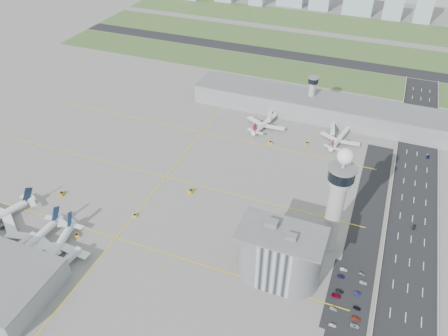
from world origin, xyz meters
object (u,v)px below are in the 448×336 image
at_px(car_lot_6, 355,326).
at_px(car_lot_8, 357,308).
at_px(car_lot_3, 340,291).
at_px(car_lot_10, 363,283).
at_px(tug_1, 77,235).
at_px(car_lot_4, 341,276).
at_px(car_lot_9, 357,293).
at_px(airplane_near_b, 31,239).
at_px(airplane_far_a, 266,120).
at_px(tug_0, 62,193).
at_px(car_lot_5, 344,269).
at_px(tug_3, 191,191).
at_px(tug_5, 307,143).
at_px(secondary_tower, 312,92).
at_px(car_hw_1, 414,227).
at_px(jet_bridge_near_2, 60,268).
at_px(tug_2, 135,215).
at_px(jet_bridge_far_0, 270,114).
at_px(admin_building, 279,255).
at_px(car_lot_0, 333,325).
at_px(car_lot_1, 334,309).
at_px(car_hw_2, 428,157).
at_px(control_tower, 337,197).
at_px(car_lot_2, 336,296).
at_px(jet_bridge_near_1, 14,252).
at_px(car_lot_11, 362,274).
at_px(tug_4, 270,143).
at_px(jet_bridge_far_1, 332,125).
at_px(car_lot_7, 356,319).
at_px(car_hw_4, 411,112).
at_px(airplane_near_c, 55,247).

distance_m(car_lot_6, car_lot_8, 10.07).
distance_m(car_lot_3, car_lot_10, 14.08).
relative_size(tug_1, car_lot_4, 0.90).
relative_size(car_lot_4, car_lot_9, 1.01).
relative_size(airplane_near_b, airplane_far_a, 1.15).
bearing_deg(tug_0, car_lot_5, 172.24).
height_order(tug_3, tug_5, tug_3).
distance_m(airplane_near_b, tug_1, 23.90).
xyz_separation_m(secondary_tower, car_hw_1, (85.97, -109.90, -18.15)).
distance_m(jet_bridge_near_2, tug_2, 52.35).
bearing_deg(jet_bridge_far_0, admin_building, 7.99).
distance_m(car_lot_0, car_lot_1, 9.02).
bearing_deg(airplane_near_b, car_lot_3, 104.91).
bearing_deg(car_hw_2, car_lot_5, -100.32).
bearing_deg(control_tower, car_lot_6, -64.89).
bearing_deg(car_hw_2, car_lot_1, -97.68).
height_order(airplane_near_b, car_lot_10, airplane_near_b).
relative_size(car_lot_1, car_lot_2, 0.80).
relative_size(jet_bridge_near_1, car_lot_4, 3.97).
xyz_separation_m(car_lot_0, car_lot_4, (-1.03, 29.88, -0.02)).
bearing_deg(car_lot_3, tug_1, 96.87).
bearing_deg(car_lot_0, car_lot_11, -14.34).
distance_m(admin_building, tug_4, 123.22).
bearing_deg(tug_4, jet_bridge_near_2, 33.79).
distance_m(admin_building, car_lot_1, 35.49).
distance_m(secondary_tower, tug_2, 175.73).
xyz_separation_m(secondary_tower, tug_4, (-16.59, -55.86, -17.82)).
bearing_deg(jet_bridge_far_0, jet_bridge_far_1, 80.00).
height_order(control_tower, car_hw_2, control_tower).
relative_size(jet_bridge_near_1, jet_bridge_far_1, 1.00).
bearing_deg(jet_bridge_far_0, car_lot_7, 18.86).
bearing_deg(control_tower, tug_5, 109.21).
relative_size(tug_0, car_lot_6, 0.83).
xyz_separation_m(tug_4, car_lot_4, (69.36, -105.36, -0.38)).
height_order(control_tower, car_hw_1, control_tower).
bearing_deg(jet_bridge_far_1, car_hw_2, 68.78).
height_order(jet_bridge_near_1, jet_bridge_near_2, same).
bearing_deg(car_lot_1, car_hw_4, -4.32).
bearing_deg(tug_3, secondary_tower, -101.02).
height_order(tug_3, car_hw_2, tug_3).
relative_size(car_lot_1, car_hw_4, 0.95).
relative_size(car_lot_1, car_hw_2, 0.90).
relative_size(jet_bridge_far_1, tug_3, 3.87).
distance_m(jet_bridge_far_0, car_lot_5, 160.33).
xyz_separation_m(airplane_near_c, car_hw_4, (170.28, 233.01, -5.56)).
relative_size(car_lot_6, car_hw_2, 1.05).
bearing_deg(car_lot_8, car_hw_4, -0.05).
distance_m(car_lot_2, car_lot_11, 20.98).
bearing_deg(car_lot_5, control_tower, 31.81).
relative_size(airplane_far_a, tug_2, 13.76).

